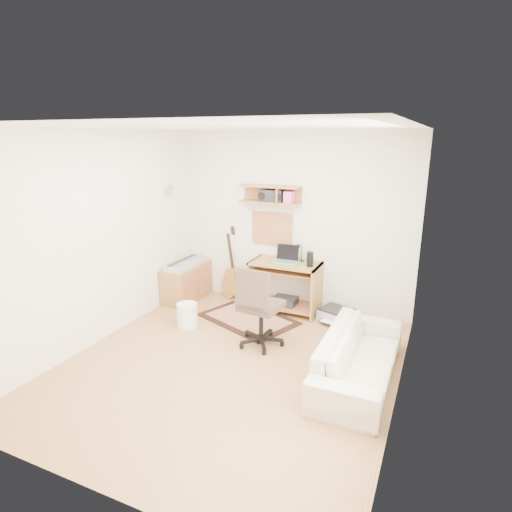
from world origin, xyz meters
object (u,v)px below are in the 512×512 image
at_px(printer, 337,315).
at_px(sofa, 359,349).
at_px(task_chair, 261,306).
at_px(cabinet, 187,282).
at_px(desk, 285,287).

relative_size(printer, sofa, 0.26).
bearing_deg(task_chair, cabinet, 155.21).
bearing_deg(printer, desk, -165.85).
relative_size(cabinet, printer, 1.96).
bearing_deg(task_chair, printer, 61.53).
xyz_separation_m(task_chair, printer, (0.70, 1.08, -0.44)).
distance_m(task_chair, sofa, 1.30).
relative_size(desk, sofa, 0.56).
distance_m(task_chair, printer, 1.36).
height_order(task_chair, printer, task_chair).
relative_size(cabinet, sofa, 0.50).
distance_m(printer, sofa, 1.50).
xyz_separation_m(task_chair, sofa, (1.26, -0.29, -0.17)).
bearing_deg(desk, sofa, -46.18).
relative_size(desk, task_chair, 0.96).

